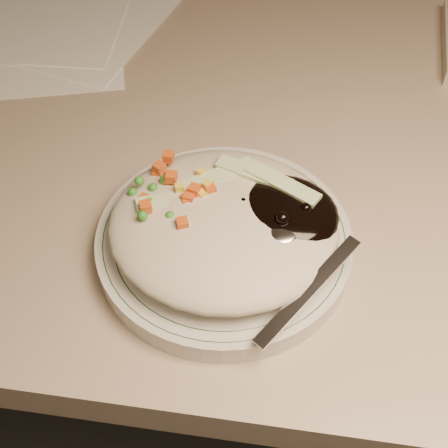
# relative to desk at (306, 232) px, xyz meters

# --- Properties ---
(desk) EXTENTS (1.40, 0.70, 0.74)m
(desk) POSITION_rel_desk_xyz_m (0.00, 0.00, 0.00)
(desk) COLOR gray
(desk) RESTS_ON ground
(plate) EXTENTS (0.22, 0.22, 0.02)m
(plate) POSITION_rel_desk_xyz_m (-0.08, -0.20, 0.21)
(plate) COLOR beige
(plate) RESTS_ON desk
(plate_rim) EXTENTS (0.21, 0.21, 0.00)m
(plate_rim) POSITION_rel_desk_xyz_m (-0.08, -0.20, 0.22)
(plate_rim) COLOR #144723
(plate_rim) RESTS_ON plate
(meal) EXTENTS (0.21, 0.19, 0.05)m
(meal) POSITION_rel_desk_xyz_m (-0.08, -0.20, 0.24)
(meal) COLOR #BCB199
(meal) RESTS_ON plate
(papers) EXTENTS (0.38, 0.36, 0.00)m
(papers) POSITION_rel_desk_xyz_m (-0.39, 0.12, 0.20)
(papers) COLOR white
(papers) RESTS_ON desk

